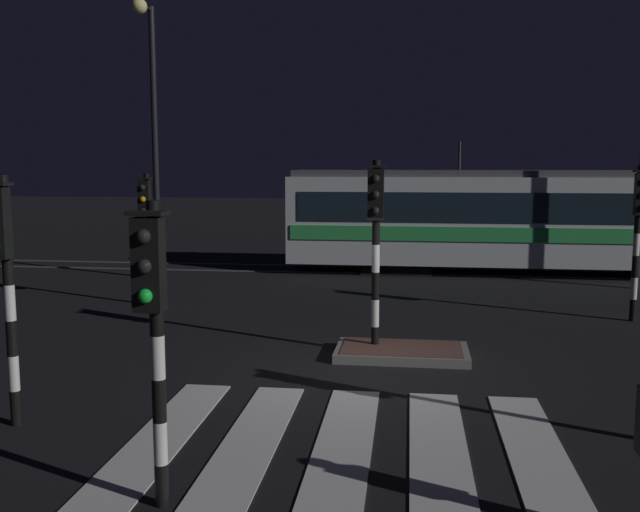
# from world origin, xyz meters

# --- Properties ---
(ground_plane) EXTENTS (120.00, 120.00, 0.00)m
(ground_plane) POSITION_xyz_m (0.00, 0.00, 0.00)
(ground_plane) COLOR black
(rail_near) EXTENTS (80.00, 0.12, 0.03)m
(rail_near) POSITION_xyz_m (0.00, 10.84, 0.01)
(rail_near) COLOR #59595E
(rail_near) RESTS_ON ground
(rail_far) EXTENTS (80.00, 0.12, 0.03)m
(rail_far) POSITION_xyz_m (0.00, 12.27, 0.01)
(rail_far) COLOR #59595E
(rail_far) RESTS_ON ground
(crosswalk_zebra) EXTENTS (5.36, 4.53, 0.02)m
(crosswalk_zebra) POSITION_xyz_m (0.00, -3.11, 0.01)
(crosswalk_zebra) COLOR silver
(crosswalk_zebra) RESTS_ON ground
(traffic_island) EXTENTS (2.36, 1.32, 0.18)m
(traffic_island) POSITION_xyz_m (0.62, 1.23, 0.09)
(traffic_island) COLOR slate
(traffic_island) RESTS_ON ground
(traffic_light_corner_near_left) EXTENTS (0.36, 0.42, 3.30)m
(traffic_light_corner_near_left) POSITION_xyz_m (-4.38, -2.93, 2.18)
(traffic_light_corner_near_left) COLOR black
(traffic_light_corner_near_left) RESTS_ON ground
(traffic_light_median_centre) EXTENTS (0.36, 0.42, 3.51)m
(traffic_light_median_centre) POSITION_xyz_m (0.12, 1.31, 2.31)
(traffic_light_median_centre) COLOR black
(traffic_light_median_centre) RESTS_ON ground
(traffic_light_corner_far_left) EXTENTS (0.36, 0.42, 3.21)m
(traffic_light_corner_far_left) POSITION_xyz_m (-5.63, 5.11, 2.11)
(traffic_light_corner_far_left) COLOR black
(traffic_light_corner_far_left) RESTS_ON ground
(traffic_light_kerb_mid_left) EXTENTS (0.36, 0.42, 3.09)m
(traffic_light_kerb_mid_left) POSITION_xyz_m (-1.67, -4.83, 2.04)
(traffic_light_kerb_mid_left) COLOR black
(traffic_light_kerb_mid_left) RESTS_ON ground
(traffic_light_corner_far_right) EXTENTS (0.36, 0.42, 3.40)m
(traffic_light_corner_far_right) POSITION_xyz_m (5.60, 4.79, 2.24)
(traffic_light_corner_far_right) COLOR black
(traffic_light_corner_far_right) RESTS_ON ground
(street_lamp_trackside_left) EXTENTS (0.44, 1.21, 7.99)m
(street_lamp_trackside_left) POSITION_xyz_m (-6.86, 8.88, 4.99)
(street_lamp_trackside_left) COLOR black
(street_lamp_trackside_left) RESTS_ON ground
(tram) EXTENTS (15.38, 2.58, 4.15)m
(tram) POSITION_xyz_m (4.42, 11.55, 1.75)
(tram) COLOR silver
(tram) RESTS_ON ground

